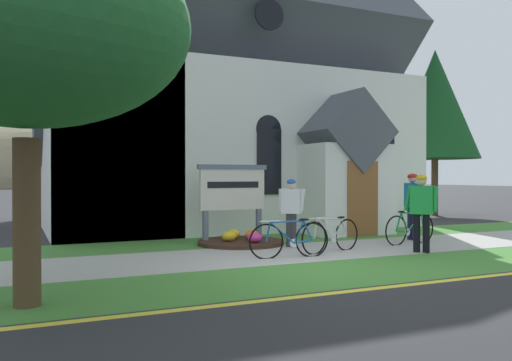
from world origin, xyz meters
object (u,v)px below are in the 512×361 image
object	(u,v)px
bicycle_black	(290,239)
bicycle_silver	(410,228)
church_sign	(233,191)
roadside_conifer	(435,105)
cyclist_in_blue_jersey	(413,201)
bicycle_white	(331,235)
verge_sapling	(26,27)
cyclist_in_yellow_jersey	(422,207)
cyclist_in_orange_jersey	(291,208)

from	to	relation	value
bicycle_black	bicycle_silver	size ratio (longest dim) A/B	1.00
church_sign	roadside_conifer	distance (m)	12.83
cyclist_in_blue_jersey	roadside_conifer	bearing A→B (deg)	43.31
bicycle_white	verge_sapling	xyz separation A→B (m)	(-6.21, -2.46, 3.23)
cyclist_in_yellow_jersey	bicycle_silver	bearing A→B (deg)	58.52
bicycle_silver	verge_sapling	distance (m)	9.73
bicycle_black	bicycle_white	xyz separation A→B (m)	(1.21, 0.33, -0.00)
bicycle_white	cyclist_in_orange_jersey	bearing A→B (deg)	110.61
cyclist_in_yellow_jersey	verge_sapling	world-z (taller)	verge_sapling
cyclist_in_yellow_jersey	cyclist_in_orange_jersey	bearing A→B (deg)	137.44
bicycle_silver	cyclist_in_orange_jersey	size ratio (longest dim) A/B	1.07
church_sign	verge_sapling	distance (m)	7.39
bicycle_silver	roadside_conifer	world-z (taller)	roadside_conifer
church_sign	bicycle_black	xyz separation A→B (m)	(0.09, -2.89, -0.93)
cyclist_in_orange_jersey	cyclist_in_yellow_jersey	bearing A→B (deg)	-42.56
bicycle_black	roadside_conifer	size ratio (longest dim) A/B	0.24
church_sign	cyclist_in_orange_jersey	xyz separation A→B (m)	(0.89, -1.48, -0.37)
cyclist_in_orange_jersey	roadside_conifer	size ratio (longest dim) A/B	0.23
verge_sapling	bicycle_white	bearing A→B (deg)	21.58
cyclist_in_yellow_jersey	cyclist_in_blue_jersey	world-z (taller)	cyclist_in_blue_jersey
verge_sapling	cyclist_in_orange_jersey	bearing A→B (deg)	31.42
bicycle_white	bicycle_silver	bearing A→B (deg)	8.25
cyclist_in_orange_jersey	verge_sapling	bearing A→B (deg)	-148.58
roadside_conifer	cyclist_in_blue_jersey	bearing A→B (deg)	-136.69
cyclist_in_orange_jersey	roadside_conifer	bearing A→B (deg)	31.40
bicycle_silver	cyclist_in_yellow_jersey	world-z (taller)	cyclist_in_yellow_jersey
bicycle_black	bicycle_silver	xyz separation A→B (m)	(3.74, 0.69, 0.00)
bicycle_black	verge_sapling	bearing A→B (deg)	-156.92
verge_sapling	cyclist_in_blue_jersey	bearing A→B (deg)	19.97
bicycle_black	cyclist_in_orange_jersey	world-z (taller)	cyclist_in_orange_jersey
church_sign	cyclist_in_yellow_jersey	world-z (taller)	church_sign
cyclist_in_yellow_jersey	cyclist_in_blue_jersey	distance (m)	2.28
bicycle_black	verge_sapling	xyz separation A→B (m)	(-5.00, -2.13, 3.23)
bicycle_white	cyclist_in_blue_jersey	size ratio (longest dim) A/B	0.98
bicycle_silver	cyclist_in_yellow_jersey	bearing A→B (deg)	-121.48
bicycle_black	cyclist_in_yellow_jersey	xyz separation A→B (m)	(2.97, -0.57, 0.63)
bicycle_white	cyclist_in_blue_jersey	world-z (taller)	cyclist_in_blue_jersey
bicycle_black	cyclist_in_blue_jersey	bearing A→B (deg)	16.22
bicycle_white	cyclist_in_blue_jersey	distance (m)	3.31
cyclist_in_orange_jersey	verge_sapling	distance (m)	7.30
bicycle_black	cyclist_in_yellow_jersey	distance (m)	3.09
bicycle_silver	verge_sapling	size ratio (longest dim) A/B	0.35
cyclist_in_blue_jersey	bicycle_white	bearing A→B (deg)	-163.33
bicycle_black	cyclist_in_orange_jersey	xyz separation A→B (m)	(0.80, 1.41, 0.55)
bicycle_silver	verge_sapling	xyz separation A→B (m)	(-8.74, -2.82, 3.22)
verge_sapling	bicycle_silver	bearing A→B (deg)	17.90
church_sign	cyclist_in_yellow_jersey	distance (m)	4.63
cyclist_in_orange_jersey	cyclist_in_yellow_jersey	distance (m)	2.94
verge_sapling	roadside_conifer	bearing A→B (deg)	31.41
bicycle_white	cyclist_in_orange_jersey	size ratio (longest dim) A/B	1.07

